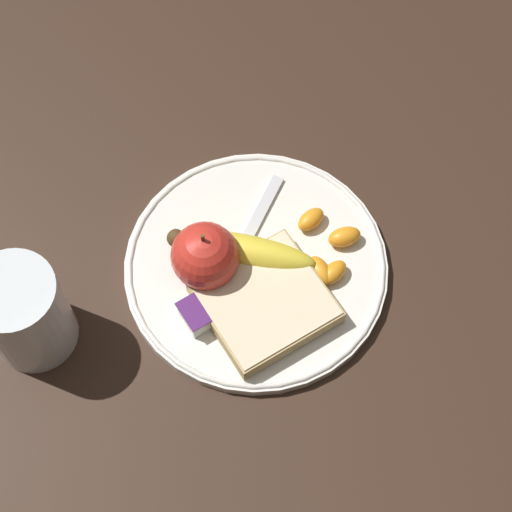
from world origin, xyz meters
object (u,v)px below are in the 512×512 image
object	(u,v)px
juice_glass	(25,315)
apple	(205,256)
bread_slice	(265,302)
jam_packet	(203,311)
plate	(256,266)
banana	(240,250)
fork	(236,259)

from	to	relation	value
juice_glass	apple	bearing A→B (deg)	168.44
bread_slice	jam_packet	distance (m)	0.06
plate	banana	world-z (taller)	banana
plate	banana	distance (m)	0.03
bread_slice	fork	size ratio (longest dim) A/B	0.73
fork	jam_packet	world-z (taller)	jam_packet
apple	bread_slice	size ratio (longest dim) A/B	0.66
juice_glass	banana	bearing A→B (deg)	168.83
juice_glass	fork	bearing A→B (deg)	168.63
juice_glass	jam_packet	xyz separation A→B (m)	(-0.15, 0.08, -0.03)
juice_glass	bread_slice	bearing A→B (deg)	153.74
apple	banana	bearing A→B (deg)	170.71
juice_glass	bread_slice	world-z (taller)	juice_glass
bread_slice	jam_packet	bearing A→B (deg)	-23.88
plate	fork	distance (m)	0.02
jam_packet	apple	bearing A→B (deg)	-124.25
juice_glass	bread_slice	xyz separation A→B (m)	(-0.20, 0.10, -0.03)
apple	banana	xyz separation A→B (m)	(-0.04, 0.01, -0.02)
banana	fork	size ratio (longest dim) A/B	0.81
banana	fork	bearing A→B (deg)	-2.39
plate	juice_glass	size ratio (longest dim) A/B	2.49
bread_slice	juice_glass	bearing A→B (deg)	-26.26
banana	bread_slice	world-z (taller)	banana
bread_slice	jam_packet	xyz separation A→B (m)	(0.06, -0.02, -0.00)
juice_glass	banana	world-z (taller)	juice_glass
plate	juice_glass	distance (m)	0.23
plate	apple	world-z (taller)	apple
fork	jam_packet	distance (m)	0.07
juice_glass	banana	distance (m)	0.22
plate	bread_slice	world-z (taller)	bread_slice
apple	juice_glass	bearing A→B (deg)	-11.56
banana	jam_packet	xyz separation A→B (m)	(0.06, 0.03, -0.01)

